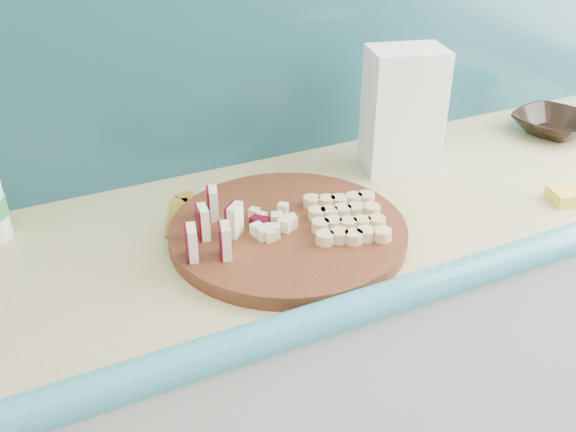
# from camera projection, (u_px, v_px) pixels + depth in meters

# --- Properties ---
(kitchen_counter) EXTENTS (2.20, 0.63, 0.91)m
(kitchen_counter) POSITION_uv_depth(u_px,v_px,m) (288.00, 388.00, 1.49)
(kitchen_counter) COLOR beige
(kitchen_counter) RESTS_ON ground
(backsplash) EXTENTS (2.20, 0.02, 0.50)m
(backsplash) POSITION_uv_depth(u_px,v_px,m) (229.00, 56.00, 1.36)
(backsplash) COLOR teal
(backsplash) RESTS_ON kitchen_counter
(cutting_board) EXTENTS (0.56, 0.56, 0.03)m
(cutting_board) POSITION_uv_depth(u_px,v_px,m) (288.00, 232.00, 1.19)
(cutting_board) COLOR #431F0E
(cutting_board) RESTS_ON kitchen_counter
(apple_wedges) EXTENTS (0.12, 0.17, 0.06)m
(apple_wedges) POSITION_uv_depth(u_px,v_px,m) (213.00, 225.00, 1.13)
(apple_wedges) COLOR #F5EDC4
(apple_wedges) RESTS_ON cutting_board
(apple_chunks) EXTENTS (0.08, 0.07, 0.02)m
(apple_chunks) POSITION_uv_depth(u_px,v_px,m) (273.00, 221.00, 1.18)
(apple_chunks) COLOR #F9EFC7
(apple_chunks) RESTS_ON cutting_board
(banana_slices) EXTENTS (0.18, 0.19, 0.02)m
(banana_slices) POSITION_uv_depth(u_px,v_px,m) (346.00, 217.00, 1.19)
(banana_slices) COLOR beige
(banana_slices) RESTS_ON cutting_board
(brown_bowl) EXTENTS (0.24, 0.24, 0.05)m
(brown_bowl) POSITION_uv_depth(u_px,v_px,m) (555.00, 124.00, 1.62)
(brown_bowl) COLOR black
(brown_bowl) RESTS_ON kitchen_counter
(flour_bag) EXTENTS (0.18, 0.15, 0.27)m
(flour_bag) POSITION_uv_depth(u_px,v_px,m) (403.00, 111.00, 1.40)
(flour_bag) COLOR white
(flour_bag) RESTS_ON kitchen_counter
(sponge) EXTENTS (0.10, 0.08, 0.03)m
(sponge) POSITION_uv_depth(u_px,v_px,m) (572.00, 195.00, 1.32)
(sponge) COLOR gold
(sponge) RESTS_ON kitchen_counter
(banana_peel) EXTENTS (0.21, 0.17, 0.01)m
(banana_peel) POSITION_uv_depth(u_px,v_px,m) (202.00, 211.00, 1.28)
(banana_peel) COLOR gold
(banana_peel) RESTS_ON kitchen_counter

